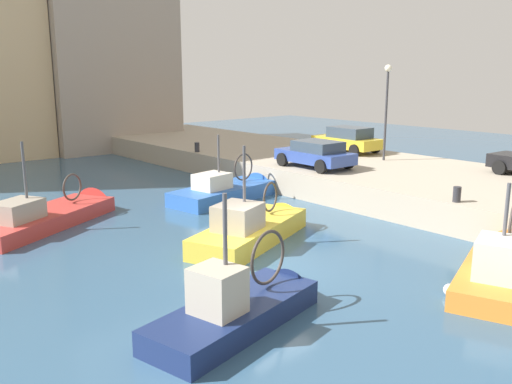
{
  "coord_description": "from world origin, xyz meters",
  "views": [
    {
      "loc": [
        -10.34,
        -11.63,
        5.76
      ],
      "look_at": [
        3.03,
        3.86,
        1.2
      ],
      "focal_mm": 38.47,
      "sensor_mm": 36.0,
      "label": 1
    }
  ],
  "objects_px": {
    "quay_streetlamp": "(387,97)",
    "fishing_boat_orange": "(503,274)",
    "fishing_boat_blue": "(229,196)",
    "fishing_boat_red": "(52,221)",
    "fishing_boat_navy": "(245,316)",
    "fishing_boat_yellow": "(255,236)",
    "mooring_bollard_south": "(457,194)",
    "parked_car_yellow": "(348,139)",
    "parked_car_blue": "(316,154)",
    "mooring_bollard_mid": "(197,147)"
  },
  "relations": [
    {
      "from": "fishing_boat_red",
      "to": "parked_car_blue",
      "type": "xyz_separation_m",
      "value": [
        11.72,
        -2.74,
        1.78
      ]
    },
    {
      "from": "mooring_bollard_mid",
      "to": "fishing_boat_navy",
      "type": "bearing_deg",
      "value": -121.57
    },
    {
      "from": "parked_car_yellow",
      "to": "fishing_boat_yellow",
      "type": "bearing_deg",
      "value": -153.15
    },
    {
      "from": "fishing_boat_orange",
      "to": "quay_streetlamp",
      "type": "bearing_deg",
      "value": 50.77
    },
    {
      "from": "parked_car_blue",
      "to": "fishing_boat_navy",
      "type": "bearing_deg",
      "value": -143.35
    },
    {
      "from": "fishing_boat_yellow",
      "to": "fishing_boat_orange",
      "type": "bearing_deg",
      "value": -68.34
    },
    {
      "from": "fishing_boat_red",
      "to": "mooring_bollard_mid",
      "type": "relative_size",
      "value": 12.71
    },
    {
      "from": "fishing_boat_orange",
      "to": "fishing_boat_yellow",
      "type": "bearing_deg",
      "value": 111.66
    },
    {
      "from": "fishing_boat_yellow",
      "to": "quay_streetlamp",
      "type": "relative_size",
      "value": 1.33
    },
    {
      "from": "fishing_boat_red",
      "to": "mooring_bollard_mid",
      "type": "distance_m",
      "value": 11.68
    },
    {
      "from": "mooring_bollard_south",
      "to": "quay_streetlamp",
      "type": "xyz_separation_m",
      "value": [
        5.65,
        7.28,
        2.98
      ]
    },
    {
      "from": "fishing_boat_orange",
      "to": "fishing_boat_red",
      "type": "height_order",
      "value": "fishing_boat_red"
    },
    {
      "from": "fishing_boat_navy",
      "to": "quay_streetlamp",
      "type": "distance_m",
      "value": 18.07
    },
    {
      "from": "fishing_boat_blue",
      "to": "fishing_boat_orange",
      "type": "xyz_separation_m",
      "value": [
        -0.26,
        -12.86,
        0.04
      ]
    },
    {
      "from": "fishing_boat_navy",
      "to": "parked_car_blue",
      "type": "height_order",
      "value": "fishing_boat_navy"
    },
    {
      "from": "fishing_boat_navy",
      "to": "fishing_boat_orange",
      "type": "distance_m",
      "value": 7.72
    },
    {
      "from": "mooring_bollard_mid",
      "to": "quay_streetlamp",
      "type": "xyz_separation_m",
      "value": [
        5.65,
        -8.72,
        2.98
      ]
    },
    {
      "from": "fishing_boat_red",
      "to": "mooring_bollard_south",
      "type": "xyz_separation_m",
      "value": [
        10.37,
        -10.81,
        1.38
      ]
    },
    {
      "from": "mooring_bollard_mid",
      "to": "quay_streetlamp",
      "type": "bearing_deg",
      "value": -57.05
    },
    {
      "from": "fishing_boat_red",
      "to": "parked_car_yellow",
      "type": "xyz_separation_m",
      "value": [
        16.84,
        -0.41,
        1.83
      ]
    },
    {
      "from": "parked_car_blue",
      "to": "parked_car_yellow",
      "type": "height_order",
      "value": "parked_car_yellow"
    },
    {
      "from": "mooring_bollard_south",
      "to": "fishing_boat_red",
      "type": "bearing_deg",
      "value": 133.8
    },
    {
      "from": "parked_car_yellow",
      "to": "mooring_bollard_south",
      "type": "xyz_separation_m",
      "value": [
        -6.47,
        -10.41,
        -0.45
      ]
    },
    {
      "from": "fishing_boat_yellow",
      "to": "mooring_bollard_south",
      "type": "height_order",
      "value": "fishing_boat_yellow"
    },
    {
      "from": "fishing_boat_blue",
      "to": "quay_streetlamp",
      "type": "distance_m",
      "value": 9.66
    },
    {
      "from": "fishing_boat_orange",
      "to": "mooring_bollard_mid",
      "type": "bearing_deg",
      "value": 81.46
    },
    {
      "from": "mooring_bollard_mid",
      "to": "quay_streetlamp",
      "type": "height_order",
      "value": "quay_streetlamp"
    },
    {
      "from": "fishing_boat_yellow",
      "to": "fishing_boat_orange",
      "type": "xyz_separation_m",
      "value": [
        2.92,
        -7.35,
        0.01
      ]
    },
    {
      "from": "fishing_boat_orange",
      "to": "parked_car_blue",
      "type": "distance_m",
      "value": 12.13
    },
    {
      "from": "fishing_boat_yellow",
      "to": "mooring_bollard_mid",
      "type": "height_order",
      "value": "fishing_boat_yellow"
    },
    {
      "from": "fishing_boat_navy",
      "to": "fishing_boat_yellow",
      "type": "relative_size",
      "value": 0.88
    },
    {
      "from": "fishing_boat_red",
      "to": "mooring_bollard_mid",
      "type": "height_order",
      "value": "fishing_boat_red"
    },
    {
      "from": "fishing_boat_red",
      "to": "mooring_bollard_south",
      "type": "height_order",
      "value": "fishing_boat_red"
    },
    {
      "from": "mooring_bollard_mid",
      "to": "parked_car_yellow",
      "type": "bearing_deg",
      "value": -40.84
    },
    {
      "from": "fishing_boat_yellow",
      "to": "fishing_boat_red",
      "type": "bearing_deg",
      "value": 124.61
    },
    {
      "from": "parked_car_blue",
      "to": "mooring_bollard_mid",
      "type": "height_order",
      "value": "parked_car_blue"
    },
    {
      "from": "quay_streetlamp",
      "to": "fishing_boat_red",
      "type": "bearing_deg",
      "value": 167.57
    },
    {
      "from": "quay_streetlamp",
      "to": "fishing_boat_orange",
      "type": "bearing_deg",
      "value": -129.23
    },
    {
      "from": "fishing_boat_yellow",
      "to": "parked_car_blue",
      "type": "xyz_separation_m",
      "value": [
        7.15,
        3.88,
        1.74
      ]
    },
    {
      "from": "fishing_boat_blue",
      "to": "parked_car_blue",
      "type": "xyz_separation_m",
      "value": [
        3.97,
        -1.63,
        1.77
      ]
    },
    {
      "from": "fishing_boat_navy",
      "to": "parked_car_yellow",
      "type": "relative_size",
      "value": 1.42
    },
    {
      "from": "fishing_boat_blue",
      "to": "fishing_boat_yellow",
      "type": "height_order",
      "value": "fishing_boat_yellow"
    },
    {
      "from": "fishing_boat_navy",
      "to": "mooring_bollard_mid",
      "type": "bearing_deg",
      "value": 58.43
    },
    {
      "from": "fishing_boat_navy",
      "to": "mooring_bollard_south",
      "type": "height_order",
      "value": "fishing_boat_navy"
    },
    {
      "from": "fishing_boat_navy",
      "to": "parked_car_yellow",
      "type": "xyz_separation_m",
      "value": [
        16.58,
        10.85,
        1.79
      ]
    },
    {
      "from": "fishing_boat_blue",
      "to": "fishing_boat_red",
      "type": "xyz_separation_m",
      "value": [
        -7.75,
        1.11,
        -0.0
      ]
    },
    {
      "from": "fishing_boat_navy",
      "to": "fishing_boat_blue",
      "type": "xyz_separation_m",
      "value": [
        7.48,
        10.15,
        -0.03
      ]
    },
    {
      "from": "parked_car_yellow",
      "to": "quay_streetlamp",
      "type": "relative_size",
      "value": 0.82
    },
    {
      "from": "fishing_boat_orange",
      "to": "fishing_boat_navy",
      "type": "bearing_deg",
      "value": 159.4
    },
    {
      "from": "parked_car_yellow",
      "to": "quay_streetlamp",
      "type": "distance_m",
      "value": 4.1
    }
  ]
}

